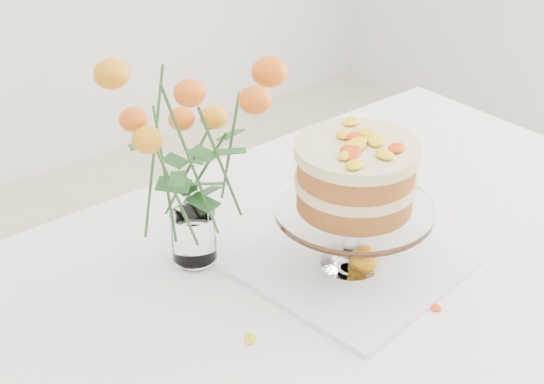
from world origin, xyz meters
The scene contains 9 objects.
table centered at (0.00, 0.00, 0.67)m, with size 1.43×0.93×0.76m.
napkin centered at (-0.01, -0.01, 0.76)m, with size 0.33×0.33×0.01m, color white.
cake_stand centered at (-0.01, -0.01, 0.93)m, with size 0.27×0.27×0.24m.
rose_vase centered at (-0.21, 0.18, 0.99)m, with size 0.33×0.33×0.40m.
loose_rose_near centered at (0.00, -0.03, 0.78)m, with size 0.09×0.05×0.04m.
stray_petal_a centered at (-0.12, -0.10, 0.76)m, with size 0.03×0.02×0.00m, color yellow.
stray_petal_b centered at (-0.02, -0.14, 0.76)m, with size 0.03×0.02×0.00m, color yellow.
stray_petal_c centered at (0.02, -0.18, 0.76)m, with size 0.03×0.02×0.00m, color yellow.
stray_petal_d centered at (-0.26, -0.05, 0.76)m, with size 0.03×0.02×0.00m, color yellow.
Camera 1 is at (-0.80, -0.76, 1.55)m, focal length 50.00 mm.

